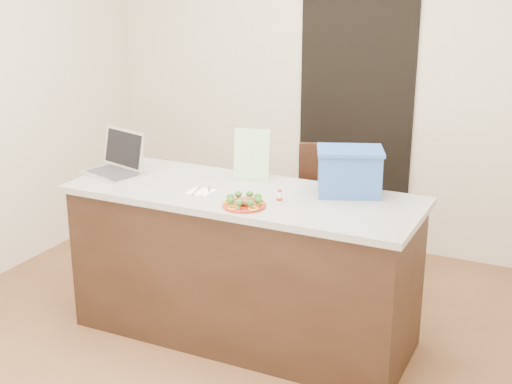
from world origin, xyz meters
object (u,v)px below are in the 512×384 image
at_px(plate, 244,205).
at_px(chair, 326,214).
at_px(napkin, 201,192).
at_px(laptop, 118,161).
at_px(island, 243,265).
at_px(blue_box, 349,171).
at_px(yogurt_bottle, 280,198).

xyz_separation_m(plate, chair, (0.14, 0.93, -0.33)).
distance_m(napkin, laptop, 0.68).
height_order(napkin, chair, chair).
distance_m(island, chair, 0.76).
bearing_deg(napkin, laptop, 169.29).
bearing_deg(plate, laptop, 166.37).
relative_size(plate, chair, 0.23).
bearing_deg(laptop, island, 15.34).
relative_size(napkin, chair, 0.13).
xyz_separation_m(blue_box, chair, (-0.30, 0.48, -0.46)).
bearing_deg(blue_box, yogurt_bottle, -154.42).
distance_m(plate, yogurt_bottle, 0.20).
relative_size(plate, laptop, 0.56).
xyz_separation_m(plate, blue_box, (0.44, 0.46, 0.12)).
relative_size(plate, blue_box, 0.54).
bearing_deg(plate, yogurt_bottle, 43.51).
xyz_separation_m(island, plate, (0.12, -0.23, 0.47)).
xyz_separation_m(laptop, blue_box, (1.44, 0.21, 0.06)).
bearing_deg(chair, blue_box, -80.10).
bearing_deg(blue_box, napkin, -178.42).
relative_size(napkin, blue_box, 0.31).
relative_size(yogurt_bottle, blue_box, 0.17).
height_order(island, blue_box, blue_box).
bearing_deg(island, plate, -61.34).
distance_m(napkin, yogurt_bottle, 0.49).
bearing_deg(island, chair, 69.64).
distance_m(napkin, chair, 1.00).
xyz_separation_m(island, napkin, (-0.21, -0.11, 0.46)).
height_order(plate, laptop, laptop).
bearing_deg(island, laptop, 179.00).
height_order(plate, yogurt_bottle, yogurt_bottle).
distance_m(plate, blue_box, 0.64).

